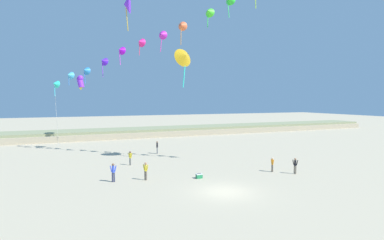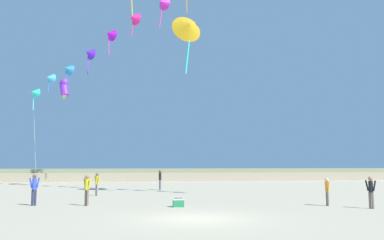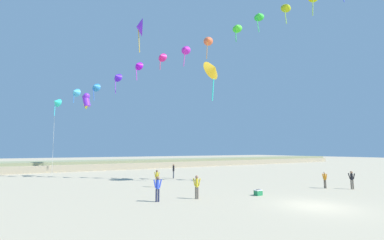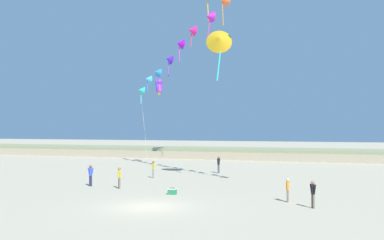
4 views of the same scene
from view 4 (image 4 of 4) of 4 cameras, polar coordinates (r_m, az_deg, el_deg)
ground_plane at (r=24.63m, az=-6.09°, el=-12.01°), size 240.00×240.00×0.00m
dune_ridge at (r=62.73m, az=8.54°, el=-4.66°), size 120.00×8.79×1.55m
person_near_left at (r=42.04m, az=3.75°, el=-6.11°), size 0.26×0.60×1.72m
person_near_right at (r=31.83m, az=-10.16°, el=-7.78°), size 0.47×0.46×1.65m
person_mid_center at (r=38.04m, az=-5.44°, el=-6.75°), size 0.42×0.48×1.60m
person_far_left at (r=26.53m, az=13.28°, el=-9.32°), size 0.20×0.52×1.48m
person_far_right at (r=24.89m, az=16.62°, el=-9.70°), size 0.40×0.49×1.59m
person_far_center at (r=33.66m, az=-14.05°, el=-7.36°), size 0.59×0.23×1.69m
kite_banner_string at (r=39.27m, az=3.38°, el=15.56°), size 28.47×28.66×22.76m
large_kite_low_lead at (r=36.30m, az=3.83°, el=11.17°), size 2.56×1.95×4.80m
large_kite_mid_trail at (r=51.51m, az=-4.64°, el=4.70°), size 1.38×1.40×2.16m
beach_cooler at (r=28.85m, az=-2.79°, el=-9.98°), size 0.58×0.41×0.46m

